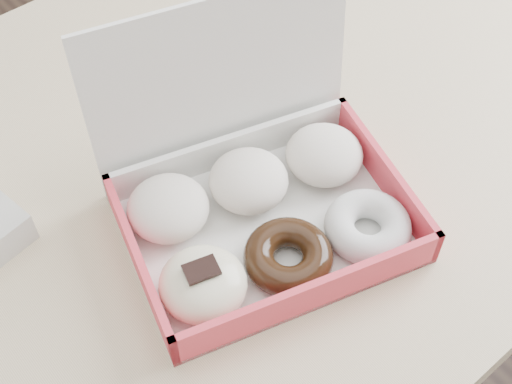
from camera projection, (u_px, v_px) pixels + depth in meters
ground at (251, 375)px, 1.48m from camera, size 4.00×4.00×0.00m
table at (248, 168)px, 0.95m from camera, size 1.20×0.80×0.75m
donut_box at (258, 202)px, 0.78m from camera, size 0.36×0.33×0.22m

